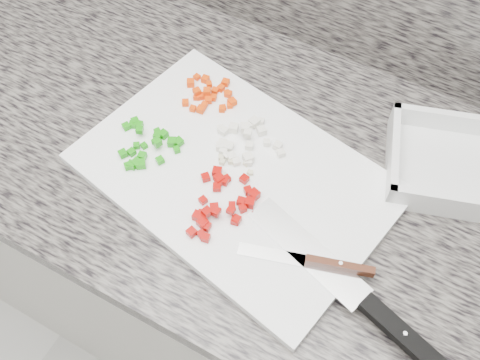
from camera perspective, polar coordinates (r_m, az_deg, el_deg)
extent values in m
cube|color=white|center=(1.33, -0.72, -8.45)|extent=(3.92, 0.62, 0.86)
cube|color=#625E56|center=(0.94, -1.01, 2.96)|extent=(3.96, 0.64, 0.04)
cube|color=white|center=(0.88, -0.52, 0.49)|extent=(0.55, 0.42, 0.02)
cube|color=#E63D05|center=(0.97, -1.27, 9.17)|extent=(0.01, 0.01, 0.01)
cube|color=#E63D05|center=(0.99, -5.29, 10.28)|extent=(0.02, 0.02, 0.01)
cube|color=#E63D05|center=(0.95, -5.06, 7.61)|extent=(0.01, 0.01, 0.01)
cube|color=#E63D05|center=(0.96, -4.62, 9.40)|extent=(0.02, 0.02, 0.01)
cube|color=#E63D05|center=(0.97, -1.42, 9.26)|extent=(0.01, 0.01, 0.01)
cube|color=#E63D05|center=(0.95, -0.85, 8.32)|extent=(0.02, 0.02, 0.01)
cube|color=#E63D05|center=(0.96, -3.40, 8.54)|extent=(0.02, 0.02, 0.01)
cube|color=#E63D05|center=(0.96, -3.54, 9.42)|extent=(0.02, 0.02, 0.01)
cube|color=#E63D05|center=(0.99, -3.72, 10.69)|extent=(0.01, 0.01, 0.01)
cube|color=#E63D05|center=(0.96, -4.64, 8.86)|extent=(0.01, 0.01, 0.01)
cube|color=#E63D05|center=(0.95, -1.10, 7.98)|extent=(0.01, 0.01, 0.01)
cube|color=#E63D05|center=(0.94, -4.20, 7.53)|extent=(0.01, 0.01, 0.01)
cube|color=#E63D05|center=(0.96, -2.87, 8.79)|extent=(0.01, 0.01, 0.01)
cube|color=#E63D05|center=(0.98, -2.05, 9.77)|extent=(0.01, 0.01, 0.01)
cube|color=#E63D05|center=(0.97, -3.31, 10.16)|extent=(0.01, 0.01, 0.01)
cube|color=#E63D05|center=(0.97, -2.67, 9.51)|extent=(0.01, 0.01, 0.01)
cube|color=#E63D05|center=(0.98, -1.56, 10.38)|extent=(0.01, 0.01, 0.01)
cube|color=#E63D05|center=(0.95, -1.81, 7.73)|extent=(0.01, 0.01, 0.01)
cube|color=#E63D05|center=(1.00, -4.62, 10.90)|extent=(0.01, 0.01, 0.01)
cube|color=#E63D05|center=(0.95, -3.82, 8.00)|extent=(0.01, 0.01, 0.01)
cube|color=#E63D05|center=(0.96, -5.84, 8.22)|extent=(0.02, 0.02, 0.01)
cube|color=#E63D05|center=(0.94, -1.94, 7.59)|extent=(0.01, 0.01, 0.01)
cube|color=#E63D05|center=(0.96, -4.07, 8.93)|extent=(0.02, 0.02, 0.01)
cube|color=white|center=(0.89, -1.23, 3.60)|extent=(0.02, 0.02, 0.01)
cube|color=white|center=(0.90, 0.52, 5.59)|extent=(0.02, 0.02, 0.01)
cube|color=white|center=(0.89, 4.06, 3.67)|extent=(0.01, 0.01, 0.01)
cube|color=white|center=(0.92, 1.02, 5.83)|extent=(0.02, 0.02, 0.01)
cube|color=white|center=(0.87, -0.41, 1.99)|extent=(0.02, 0.02, 0.01)
cube|color=white|center=(0.89, -1.89, 3.95)|extent=(0.02, 0.02, 0.01)
cube|color=white|center=(0.89, -1.76, 3.10)|extent=(0.01, 0.01, 0.01)
cube|color=white|center=(0.93, 2.25, 6.27)|extent=(0.01, 0.01, 0.01)
cube|color=white|center=(0.89, 4.38, 2.90)|extent=(0.02, 0.02, 0.01)
cube|color=white|center=(0.91, -0.70, 5.58)|extent=(0.02, 0.02, 0.01)
cube|color=white|center=(0.89, -2.14, 3.59)|extent=(0.02, 0.02, 0.01)
cube|color=white|center=(0.89, 0.83, 5.00)|extent=(0.02, 0.02, 0.01)
cube|color=white|center=(0.88, 0.87, 2.36)|extent=(0.02, 0.02, 0.01)
cube|color=white|center=(0.90, 2.89, 4.02)|extent=(0.01, 0.01, 0.01)
cube|color=white|center=(0.89, 1.00, 3.69)|extent=(0.02, 0.02, 0.01)
cube|color=white|center=(0.91, 2.30, 5.28)|extent=(0.02, 0.02, 0.01)
cube|color=white|center=(0.92, 1.53, 6.21)|extent=(0.02, 0.02, 0.01)
cube|color=white|center=(0.87, 0.90, 2.00)|extent=(0.02, 0.02, 0.01)
cube|color=white|center=(0.91, -2.07, 5.50)|extent=(0.02, 0.02, 0.01)
cube|color=white|center=(0.91, -1.77, 5.28)|extent=(0.02, 0.02, 0.01)
cube|color=white|center=(0.88, -0.90, 2.54)|extent=(0.02, 0.02, 0.01)
cube|color=white|center=(0.88, -1.43, 2.58)|extent=(0.01, 0.01, 0.01)
cube|color=#178D0C|center=(0.90, -6.57, 4.08)|extent=(0.02, 0.02, 0.01)
cube|color=#178D0C|center=(0.89, -10.39, 2.53)|extent=(0.02, 0.02, 0.01)
cube|color=#178D0C|center=(0.94, -11.11, 6.16)|extent=(0.02, 0.02, 0.01)
cube|color=#178D0C|center=(0.90, -11.49, 2.93)|extent=(0.01, 0.01, 0.01)
cube|color=#178D0C|center=(0.89, -11.46, 1.59)|extent=(0.01, 0.01, 0.01)
cube|color=#178D0C|center=(0.88, -10.50, 1.70)|extent=(0.02, 0.02, 0.01)
cube|color=#178D0C|center=(0.94, -10.72, 5.80)|extent=(0.01, 0.01, 0.01)
cube|color=#178D0C|center=(0.91, -10.98, 3.63)|extent=(0.01, 0.01, 0.01)
cube|color=#178D0C|center=(0.91, -10.20, 3.62)|extent=(0.01, 0.01, 0.01)
cube|color=#178D0C|center=(0.89, -6.78, 3.23)|extent=(0.01, 0.01, 0.01)
cube|color=#178D0C|center=(0.90, -7.26, 4.04)|extent=(0.02, 0.02, 0.01)
cube|color=#178D0C|center=(0.94, -11.36, 5.84)|extent=(0.01, 0.01, 0.01)
cube|color=#178D0C|center=(0.92, -10.65, 5.27)|extent=(0.02, 0.02, 0.01)
cube|color=#178D0C|center=(0.92, -8.79, 5.13)|extent=(0.01, 0.01, 0.01)
cube|color=#178D0C|center=(0.91, -8.76, 4.72)|extent=(0.02, 0.02, 0.01)
cube|color=#178D0C|center=(0.89, -10.96, 1.78)|extent=(0.02, 0.02, 0.01)
cube|color=#178D0C|center=(0.90, -12.39, 2.77)|extent=(0.02, 0.02, 0.01)
cube|color=#178D0C|center=(0.89, -11.86, 1.49)|extent=(0.02, 0.02, 0.01)
cube|color=#178D0C|center=(0.89, -8.85, 4.00)|extent=(0.02, 0.02, 0.01)
cube|color=#178D0C|center=(0.94, -12.05, 5.61)|extent=(0.02, 0.02, 0.01)
cube|color=#178D0C|center=(0.92, -8.16, 4.85)|extent=(0.02, 0.02, 0.01)
cube|color=#178D0C|center=(0.88, -8.54, 2.10)|extent=(0.02, 0.02, 0.01)
cube|color=#9E0602|center=(0.81, -2.59, -3.39)|extent=(0.01, 0.01, 0.01)
cube|color=#9E0602|center=(0.83, -2.76, -3.00)|extent=(0.02, 0.02, 0.01)
cube|color=#9E0602|center=(0.84, 0.85, -1.14)|extent=(0.02, 0.02, 0.01)
cube|color=#9E0602|center=(0.80, -3.69, -6.16)|extent=(0.01, 0.01, 0.01)
cube|color=#9E0602|center=(0.83, 0.29, -3.05)|extent=(0.02, 0.02, 0.01)
cube|color=#9E0602|center=(0.82, -0.38, -4.26)|extent=(0.01, 0.01, 0.01)
cube|color=#9E0602|center=(0.81, -0.98, -3.25)|extent=(0.01, 0.01, 0.01)
cube|color=#9E0602|center=(0.81, -3.55, -3.40)|extent=(0.02, 0.02, 0.01)
cube|color=#9E0602|center=(0.86, -3.69, 0.29)|extent=(0.02, 0.02, 0.01)
cube|color=#9E0602|center=(0.83, 0.12, -2.28)|extent=(0.01, 0.01, 0.01)
cube|color=#9E0602|center=(0.82, -3.95, -3.72)|extent=(0.02, 0.02, 0.01)
cube|color=#9E0602|center=(0.85, -2.47, -0.76)|extent=(0.02, 0.02, 0.01)
cube|color=#9E0602|center=(0.82, -0.54, -4.37)|extent=(0.01, 0.01, 0.01)
cube|color=#9E0602|center=(0.84, 1.52, -1.58)|extent=(0.02, 0.02, 0.01)
cube|color=#9E0602|center=(0.85, -2.26, -0.21)|extent=(0.02, 0.02, 0.01)
cube|color=#9E0602|center=(0.84, -3.96, -2.17)|extent=(0.01, 0.01, 0.01)
cube|color=#9E0602|center=(0.81, -3.64, -4.95)|extent=(0.01, 0.01, 0.01)
cube|color=#9E0602|center=(0.81, -4.17, -5.77)|extent=(0.01, 0.01, 0.01)
cube|color=#9E0602|center=(0.85, -2.25, 0.15)|extent=(0.02, 0.02, 0.01)
cube|color=#9E0602|center=(0.83, 1.08, -2.44)|extent=(0.02, 0.02, 0.01)
cube|color=#9E0602|center=(0.86, -2.46, 0.91)|extent=(0.02, 0.02, 0.01)
cube|color=#9E0602|center=(0.81, -5.18, -5.57)|extent=(0.02, 0.02, 0.01)
cube|color=#9E0602|center=(0.85, 0.46, 0.11)|extent=(0.01, 0.01, 0.01)
cube|color=#9E0602|center=(0.82, -0.86, -2.74)|extent=(0.01, 0.01, 0.01)
cube|color=#9E0602|center=(0.82, -4.54, -3.86)|extent=(0.01, 0.01, 0.01)
cube|color=#9E0602|center=(0.81, -4.01, -4.58)|extent=(0.02, 0.02, 0.01)
cube|color=#9E0602|center=(0.85, -1.67, -0.10)|extent=(0.01, 0.01, 0.01)
cube|color=#9E0602|center=(0.86, -1.43, 0.13)|extent=(0.01, 0.01, 0.01)
cube|color=beige|center=(0.86, 1.17, 0.78)|extent=(0.01, 0.01, 0.01)
cube|color=beige|center=(0.88, -1.89, 1.94)|extent=(0.01, 0.01, 0.01)
cube|color=beige|center=(0.88, -2.04, 2.42)|extent=(0.01, 0.01, 0.01)
cube|color=beige|center=(0.86, 1.03, 0.85)|extent=(0.01, 0.01, 0.01)
cube|color=beige|center=(0.88, -0.92, 2.07)|extent=(0.01, 0.01, 0.01)
cube|color=beige|center=(0.88, -1.19, 2.58)|extent=(0.01, 0.01, 0.01)
cube|color=beige|center=(0.86, -1.60, 0.45)|extent=(0.01, 0.01, 0.01)
cube|color=beige|center=(0.86, 0.58, 0.13)|extent=(0.01, 0.01, 0.01)
cube|color=beige|center=(0.87, 0.66, 1.77)|extent=(0.01, 0.01, 0.01)
cube|color=silver|center=(0.80, 7.24, -7.57)|extent=(0.22, 0.11, 0.00)
cube|color=black|center=(0.78, 17.03, -15.58)|extent=(0.14, 0.07, 0.02)
cylinder|color=silver|center=(0.77, 17.20, -15.38)|extent=(0.01, 0.01, 0.00)
cube|color=silver|center=(0.80, 3.36, -7.95)|extent=(0.10, 0.05, 0.00)
cube|color=#4C2213|center=(0.79, 10.59, -9.00)|extent=(0.10, 0.04, 0.02)
cylinder|color=silver|center=(0.79, 10.69, -8.73)|extent=(0.01, 0.01, 0.00)
cube|color=white|center=(0.95, 22.57, 0.82)|extent=(0.29, 0.24, 0.01)
cube|color=white|center=(0.99, 22.92, 5.60)|extent=(0.24, 0.09, 0.04)
cube|color=white|center=(0.89, 23.25, -2.65)|extent=(0.24, 0.09, 0.04)
cube|color=white|center=(0.91, 16.04, 2.94)|extent=(0.06, 0.17, 0.04)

